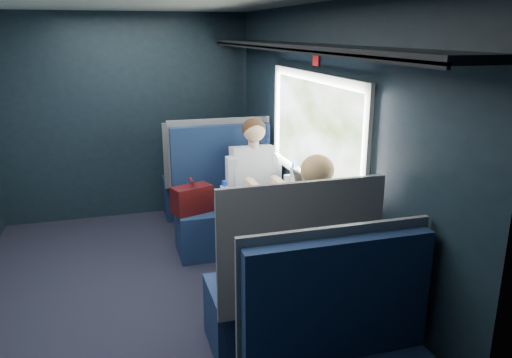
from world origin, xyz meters
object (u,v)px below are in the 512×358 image
object	(u,v)px
seat_bay_far	(286,292)
cup	(287,180)
seat_bay_near	(225,207)
laptop	(297,193)
bottle_small	(294,178)
table	(271,211)
woman	(312,235)
seat_row_front	(208,182)
man	(255,181)

from	to	relation	value
seat_bay_far	cup	distance (m)	1.45
seat_bay_far	cup	bearing A→B (deg)	69.95
seat_bay_near	cup	size ratio (longest dim) A/B	14.72
laptop	seat_bay_near	bearing A→B (deg)	115.58
laptop	bottle_small	xyz separation A→B (m)	(0.08, 0.28, 0.04)
table	bottle_small	world-z (taller)	bottle_small
seat_bay_far	woman	xyz separation A→B (m)	(0.25, 0.17, 0.31)
bottle_small	laptop	bearing A→B (deg)	-106.11
table	seat_row_front	bearing A→B (deg)	95.80
seat_bay_near	cup	distance (m)	0.75
seat_row_front	cup	distance (m)	1.49
laptop	cup	size ratio (longest dim) A/B	3.99
seat_bay_far	bottle_small	size ratio (longest dim) A/B	5.12
seat_bay_near	man	xyz separation A→B (m)	(0.27, -0.17, 0.29)
seat_row_front	seat_bay_near	bearing A→B (deg)	-91.15
seat_row_front	table	bearing A→B (deg)	-84.20
table	seat_row_front	xyz separation A→B (m)	(-0.18, 1.80, -0.25)
man	woman	xyz separation A→B (m)	(0.00, -1.41, 0.01)
table	bottle_small	xyz separation A→B (m)	(0.30, 0.27, 0.19)
seat_bay_near	woman	xyz separation A→B (m)	(0.27, -1.57, 0.30)
seat_bay_near	bottle_small	size ratio (longest dim) A/B	5.12
man	woman	distance (m)	1.41
seat_row_front	cup	bearing A→B (deg)	-70.51
cup	seat_row_front	bearing A→B (deg)	109.49
seat_bay_far	bottle_small	world-z (taller)	seat_bay_far
table	cup	world-z (taller)	cup
man	seat_row_front	bearing A→B (deg)	102.83
seat_bay_near	laptop	bearing A→B (deg)	-64.42
seat_row_front	man	bearing A→B (deg)	-77.17
table	seat_row_front	distance (m)	1.82
woman	laptop	world-z (taller)	woman
seat_bay_far	bottle_small	distance (m)	1.32
table	laptop	bearing A→B (deg)	-1.84
seat_bay_far	man	world-z (taller)	man
table	woman	bearing A→B (deg)	-84.55
seat_row_front	man	distance (m)	1.17
seat_row_front	laptop	size ratio (longest dim) A/B	3.39
seat_bay_near	seat_bay_far	distance (m)	1.74
seat_bay_far	seat_bay_near	bearing A→B (deg)	90.62
table	cup	distance (m)	0.54
table	bottle_small	distance (m)	0.44
seat_bay_far	cup	size ratio (longest dim) A/B	14.72
man	laptop	size ratio (longest dim) A/B	3.87
table	seat_row_front	size ratio (longest dim) A/B	0.86
table	seat_bay_near	world-z (taller)	seat_bay_near
man	bottle_small	size ratio (longest dim) A/B	5.38
bottle_small	cup	xyz separation A→B (m)	(0.00, 0.17, -0.07)
seat_bay_near	bottle_small	world-z (taller)	seat_bay_near
seat_bay_far	seat_row_front	world-z (taller)	seat_bay_far
seat_row_front	cup	size ratio (longest dim) A/B	13.55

